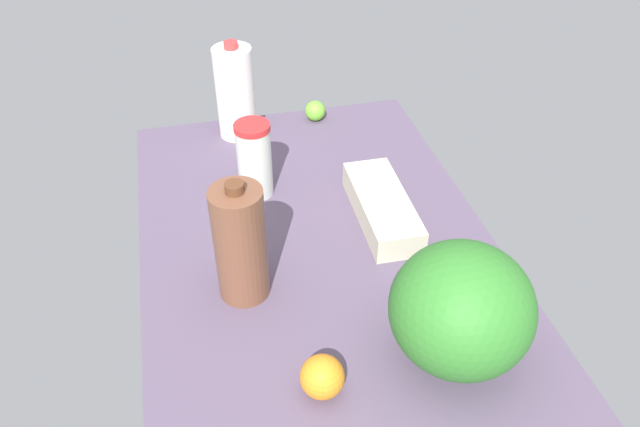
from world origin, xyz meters
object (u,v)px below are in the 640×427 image
(watermelon, at_px, (461,309))
(chocolate_milk_jug, at_px, (240,244))
(egg_carton, at_px, (382,207))
(orange_beside_bowl, at_px, (322,377))
(tumbler_cup, at_px, (254,159))
(milk_jug, at_px, (235,92))
(lime_near_front, at_px, (315,111))

(watermelon, xyz_separation_m, chocolate_milk_jug, (0.24, 0.34, 0.01))
(egg_carton, bearing_deg, orange_beside_bowl, 151.15)
(orange_beside_bowl, bearing_deg, egg_carton, -29.83)
(tumbler_cup, distance_m, milk_jug, 0.28)
(lime_near_front, bearing_deg, chocolate_milk_jug, 155.01)
(watermelon, xyz_separation_m, egg_carton, (0.40, 0.01, -0.09))
(tumbler_cup, xyz_separation_m, chocolate_milk_jug, (-0.32, 0.07, 0.03))
(watermelon, distance_m, lime_near_front, 0.87)
(egg_carton, xyz_separation_m, orange_beside_bowl, (-0.42, 0.24, 0.01))
(watermelon, bearing_deg, chocolate_milk_jug, 54.39)
(egg_carton, distance_m, milk_jug, 0.53)
(milk_jug, distance_m, orange_beside_bowl, 0.87)
(watermelon, distance_m, orange_beside_bowl, 0.26)
(orange_beside_bowl, bearing_deg, tumbler_cup, 1.90)
(watermelon, xyz_separation_m, lime_near_front, (0.87, 0.05, -0.09))
(egg_carton, relative_size, orange_beside_bowl, 3.85)
(tumbler_cup, bearing_deg, lime_near_front, -35.52)
(egg_carton, bearing_deg, tumbler_cup, 58.91)
(tumbler_cup, bearing_deg, milk_jug, 1.11)
(milk_jug, bearing_deg, orange_beside_bowl, -178.35)
(chocolate_milk_jug, bearing_deg, tumbler_cup, -13.09)
(milk_jug, bearing_deg, egg_carton, -148.90)
(watermelon, relative_size, lime_near_front, 4.35)
(tumbler_cup, bearing_deg, orange_beside_bowl, -178.10)
(tumbler_cup, bearing_deg, watermelon, -154.69)
(watermelon, height_order, orange_beside_bowl, watermelon)
(tumbler_cup, relative_size, lime_near_front, 3.30)
(milk_jug, bearing_deg, tumbler_cup, -178.89)
(watermelon, height_order, egg_carton, watermelon)
(watermelon, bearing_deg, egg_carton, 0.74)
(milk_jug, bearing_deg, chocolate_milk_jug, 173.43)
(tumbler_cup, xyz_separation_m, milk_jug, (0.28, 0.01, 0.03))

